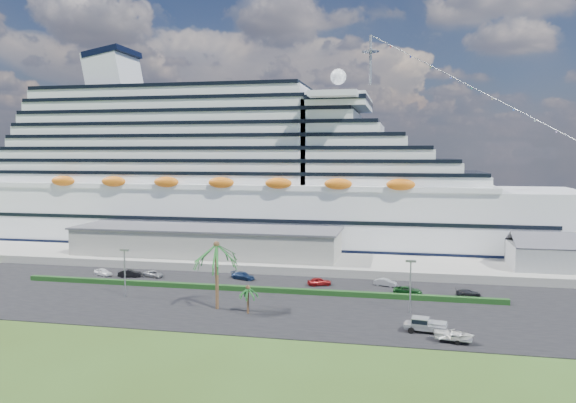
% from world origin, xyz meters
% --- Properties ---
extents(ground, '(420.00, 420.00, 0.00)m').
position_xyz_m(ground, '(0.00, 0.00, 0.00)').
color(ground, '#314517').
rests_on(ground, ground).
extents(asphalt_lot, '(140.00, 38.00, 0.12)m').
position_xyz_m(asphalt_lot, '(0.00, 11.00, 0.06)').
color(asphalt_lot, black).
rests_on(asphalt_lot, ground).
extents(wharf, '(240.00, 20.00, 1.80)m').
position_xyz_m(wharf, '(0.00, 40.00, 0.90)').
color(wharf, gray).
rests_on(wharf, ground).
extents(water, '(420.00, 160.00, 0.02)m').
position_xyz_m(water, '(0.00, 130.00, 0.01)').
color(water, black).
rests_on(water, ground).
extents(cruise_ship, '(191.00, 38.00, 54.00)m').
position_xyz_m(cruise_ship, '(-21.53, 64.00, 16.69)').
color(cruise_ship, silver).
rests_on(cruise_ship, ground).
extents(terminal_building, '(61.00, 15.00, 6.30)m').
position_xyz_m(terminal_building, '(-25.00, 40.00, 5.01)').
color(terminal_building, gray).
rests_on(terminal_building, wharf).
extents(port_shed, '(24.00, 12.31, 7.37)m').
position_xyz_m(port_shed, '(52.00, 40.00, 4.40)').
color(port_shed, gray).
rests_on(port_shed, wharf).
extents(hedge, '(88.00, 1.10, 0.90)m').
position_xyz_m(hedge, '(-8.00, 16.00, 0.57)').
color(hedge, '#113313').
rests_on(hedge, asphalt_lot).
extents(lamp_post_left, '(1.60, 0.35, 8.27)m').
position_xyz_m(lamp_post_left, '(-28.00, 8.00, 5.34)').
color(lamp_post_left, gray).
rests_on(lamp_post_left, asphalt_lot).
extents(lamp_post_right, '(1.60, 0.35, 8.27)m').
position_xyz_m(lamp_post_right, '(20.00, 8.00, 5.34)').
color(lamp_post_right, gray).
rests_on(lamp_post_right, asphalt_lot).
extents(palm_tall, '(8.82, 8.82, 11.13)m').
position_xyz_m(palm_tall, '(-10.00, 4.00, 9.20)').
color(palm_tall, '#47301E').
rests_on(palm_tall, ground).
extents(palm_short, '(3.53, 3.53, 4.56)m').
position_xyz_m(palm_short, '(-4.50, 2.50, 3.67)').
color(palm_short, '#47301E').
rests_on(palm_short, ground).
extents(parked_car_0, '(4.57, 3.28, 1.44)m').
position_xyz_m(parked_car_0, '(-40.52, 22.41, 0.84)').
color(parked_car_0, white).
rests_on(parked_car_0, asphalt_lot).
extents(parked_car_1, '(4.77, 2.65, 1.49)m').
position_xyz_m(parked_car_1, '(-34.61, 22.36, 0.86)').
color(parked_car_1, black).
rests_on(parked_car_1, asphalt_lot).
extents(parked_car_2, '(4.80, 3.33, 1.22)m').
position_xyz_m(parked_car_2, '(-30.02, 23.27, 0.73)').
color(parked_car_2, gray).
rests_on(parked_car_2, asphalt_lot).
extents(parked_car_3, '(5.33, 3.66, 1.43)m').
position_xyz_m(parked_car_3, '(-11.87, 24.93, 0.84)').
color(parked_car_3, '#132445').
rests_on(parked_car_3, asphalt_lot).
extents(parked_car_4, '(4.77, 3.47, 1.51)m').
position_xyz_m(parked_car_4, '(3.56, 22.89, 0.87)').
color(parked_car_4, maroon).
rests_on(parked_car_4, asphalt_lot).
extents(parked_car_5, '(4.39, 2.45, 1.37)m').
position_xyz_m(parked_car_5, '(15.67, 24.93, 0.81)').
color(parked_car_5, '#94969A').
rests_on(parked_car_5, asphalt_lot).
extents(parked_car_6, '(5.18, 2.68, 1.40)m').
position_xyz_m(parked_car_6, '(19.70, 19.35, 0.82)').
color(parked_car_6, '#0E3A13').
rests_on(parked_car_6, asphalt_lot).
extents(parked_car_7, '(4.43, 2.35, 1.22)m').
position_xyz_m(parked_car_7, '(29.96, 20.33, 0.73)').
color(parked_car_7, black).
rests_on(parked_car_7, asphalt_lot).
extents(pickup_truck, '(5.99, 2.93, 2.02)m').
position_xyz_m(pickup_truck, '(21.93, -1.32, 1.23)').
color(pickup_truck, black).
rests_on(pickup_truck, asphalt_lot).
extents(boat_trailer, '(6.01, 4.39, 1.67)m').
position_xyz_m(boat_trailer, '(25.48, -4.99, 1.23)').
color(boat_trailer, gray).
rests_on(boat_trailer, asphalt_lot).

